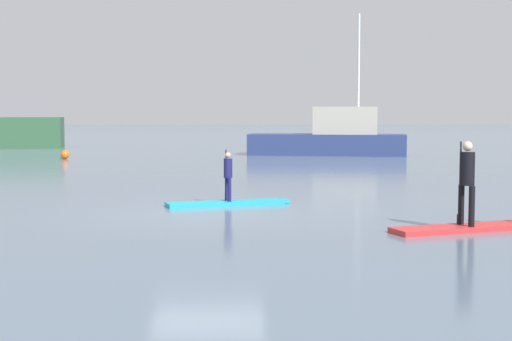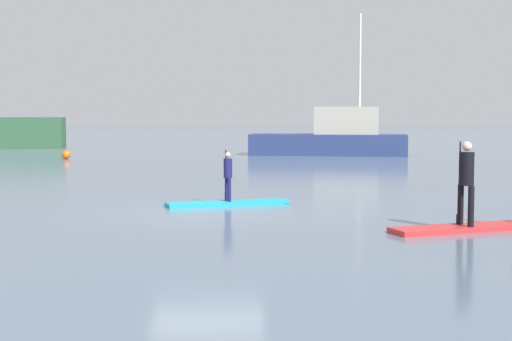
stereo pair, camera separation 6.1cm
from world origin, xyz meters
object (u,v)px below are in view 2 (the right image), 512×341
(paddleboard_far, at_px, (480,227))
(fishing_boat_green_midground, at_px, (333,138))
(mooring_buoy_mid, at_px, (66,155))
(paddler_adult, at_px, (466,177))
(paddleboard_near, at_px, (228,203))
(paddler_child_solo, at_px, (228,174))

(paddleboard_far, height_order, fishing_boat_green_midground, fishing_boat_green_midground)
(mooring_buoy_mid, bearing_deg, paddler_adult, -60.45)
(paddleboard_near, bearing_deg, paddler_adult, -41.57)
(paddleboard_near, bearing_deg, paddleboard_far, -38.90)
(fishing_boat_green_midground, bearing_deg, paddleboard_far, -90.36)
(fishing_boat_green_midground, relative_size, mooring_buoy_mid, 19.84)
(mooring_buoy_mid, bearing_deg, paddleboard_far, -59.70)
(paddleboard_near, relative_size, mooring_buoy_mid, 7.21)
(paddleboard_near, xyz_separation_m, fishing_boat_green_midground, (5.07, 21.30, 0.84))
(paddleboard_far, distance_m, fishing_boat_green_midground, 25.27)
(paddleboard_far, height_order, paddler_adult, paddler_adult)
(paddleboard_near, relative_size, paddler_child_solo, 2.47)
(paddler_adult, bearing_deg, paddler_child_solo, 138.40)
(paddleboard_near, height_order, mooring_buoy_mid, mooring_buoy_mid)
(paddleboard_near, distance_m, mooring_buoy_mid, 20.05)
(paddler_adult, xyz_separation_m, fishing_boat_green_midground, (0.49, 25.36, -0.13))
(paddleboard_near, relative_size, paddler_adult, 1.91)
(paddler_child_solo, bearing_deg, mooring_buoy_mid, 113.88)
(paddler_adult, distance_m, fishing_boat_green_midground, 25.36)
(paddler_adult, distance_m, mooring_buoy_mid, 25.75)
(paddleboard_near, relative_size, fishing_boat_green_midground, 0.36)
(paddler_adult, bearing_deg, paddleboard_far, 17.75)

